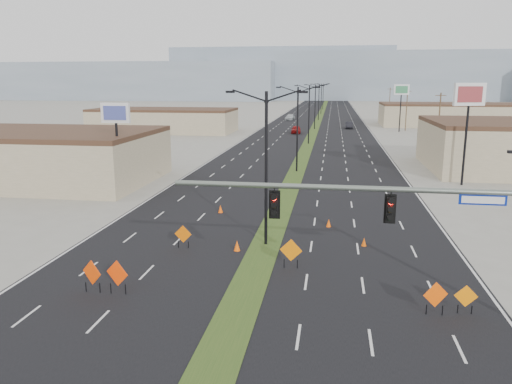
# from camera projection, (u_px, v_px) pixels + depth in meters

# --- Properties ---
(ground) EXTENTS (600.00, 600.00, 0.00)m
(ground) POSITION_uv_depth(u_px,v_px,m) (229.00, 332.00, 21.53)
(ground) COLOR gray
(ground) RESTS_ON ground
(road_surface) EXTENTS (25.00, 400.00, 0.02)m
(road_surface) POSITION_uv_depth(u_px,v_px,m) (315.00, 128.00, 118.04)
(road_surface) COLOR black
(road_surface) RESTS_ON ground
(median_strip) EXTENTS (2.00, 400.00, 0.04)m
(median_strip) POSITION_uv_depth(u_px,v_px,m) (315.00, 128.00, 118.04)
(median_strip) COLOR #264518
(median_strip) RESTS_ON ground
(building_sw_far) EXTENTS (30.00, 14.00, 4.50)m
(building_sw_far) POSITION_uv_depth(u_px,v_px,m) (164.00, 121.00, 107.83)
(building_sw_far) COLOR tan
(building_sw_far) RESTS_ON ground
(building_se_far) EXTENTS (44.00, 16.00, 5.00)m
(building_se_far) POSITION_uv_depth(u_px,v_px,m) (473.00, 116.00, 121.52)
(building_se_far) COLOR tan
(building_se_far) RESTS_ON ground
(mesa_west) EXTENTS (180.00, 50.00, 22.00)m
(mesa_west) POSITION_uv_depth(u_px,v_px,m) (131.00, 81.00, 307.19)
(mesa_west) COLOR gray
(mesa_west) RESTS_ON ground
(mesa_center) EXTENTS (220.00, 50.00, 28.00)m
(mesa_center) POSITION_uv_depth(u_px,v_px,m) (394.00, 76.00, 302.12)
(mesa_center) COLOR gray
(mesa_center) RESTS_ON ground
(mesa_backdrop) EXTENTS (140.00, 50.00, 32.00)m
(mesa_backdrop) POSITION_uv_depth(u_px,v_px,m) (283.00, 74.00, 331.37)
(mesa_backdrop) COLOR gray
(mesa_backdrop) RESTS_ON ground
(signal_mast) EXTENTS (16.30, 0.60, 8.00)m
(signal_mast) POSITION_uv_depth(u_px,v_px,m) (435.00, 221.00, 21.15)
(signal_mast) COLOR slate
(signal_mast) RESTS_ON ground
(streetlight_0) EXTENTS (5.15, 0.24, 10.02)m
(streetlight_0) POSITION_uv_depth(u_px,v_px,m) (266.00, 164.00, 31.94)
(streetlight_0) COLOR black
(streetlight_0) RESTS_ON ground
(streetlight_1) EXTENTS (5.15, 0.24, 10.02)m
(streetlight_1) POSITION_uv_depth(u_px,v_px,m) (297.00, 126.00, 58.97)
(streetlight_1) COLOR black
(streetlight_1) RESTS_ON ground
(streetlight_2) EXTENTS (5.15, 0.24, 10.02)m
(streetlight_2) POSITION_uv_depth(u_px,v_px,m) (309.00, 112.00, 85.99)
(streetlight_2) COLOR black
(streetlight_2) RESTS_ON ground
(streetlight_3) EXTENTS (5.15, 0.24, 10.02)m
(streetlight_3) POSITION_uv_depth(u_px,v_px,m) (315.00, 105.00, 113.01)
(streetlight_3) COLOR black
(streetlight_3) RESTS_ON ground
(streetlight_4) EXTENTS (5.15, 0.24, 10.02)m
(streetlight_4) POSITION_uv_depth(u_px,v_px,m) (319.00, 101.00, 140.04)
(streetlight_4) COLOR black
(streetlight_4) RESTS_ON ground
(streetlight_5) EXTENTS (5.15, 0.24, 10.02)m
(streetlight_5) POSITION_uv_depth(u_px,v_px,m) (321.00, 98.00, 167.06)
(streetlight_5) COLOR black
(streetlight_5) RESTS_ON ground
(streetlight_6) EXTENTS (5.15, 0.24, 10.02)m
(streetlight_6) POSITION_uv_depth(u_px,v_px,m) (323.00, 96.00, 194.08)
(streetlight_6) COLOR black
(streetlight_6) RESTS_ON ground
(utility_pole_1) EXTENTS (1.60, 0.20, 9.00)m
(utility_pole_1) POSITION_uv_depth(u_px,v_px,m) (439.00, 122.00, 75.46)
(utility_pole_1) COLOR #4C3823
(utility_pole_1) RESTS_ON ground
(utility_pole_2) EXTENTS (1.60, 0.20, 9.00)m
(utility_pole_2) POSITION_uv_depth(u_px,v_px,m) (406.00, 109.00, 109.24)
(utility_pole_2) COLOR #4C3823
(utility_pole_2) RESTS_ON ground
(utility_pole_3) EXTENTS (1.60, 0.20, 9.00)m
(utility_pole_3) POSITION_uv_depth(u_px,v_px,m) (389.00, 103.00, 143.02)
(utility_pole_3) COLOR #4C3823
(utility_pole_3) RESTS_ON ground
(car_left) EXTENTS (2.13, 4.85, 1.62)m
(car_left) POSITION_uv_depth(u_px,v_px,m) (296.00, 129.00, 104.66)
(car_left) COLOR maroon
(car_left) RESTS_ON ground
(car_mid) EXTENTS (1.68, 4.66, 1.53)m
(car_mid) POSITION_uv_depth(u_px,v_px,m) (349.00, 125.00, 115.48)
(car_mid) COLOR black
(car_mid) RESTS_ON ground
(car_far) EXTENTS (2.70, 5.70, 1.61)m
(car_far) POSITION_uv_depth(u_px,v_px,m) (290.00, 117.00, 141.07)
(car_far) COLOR #B0B6BA
(car_far) RESTS_ON ground
(construction_sign_0) EXTENTS (1.22, 0.54, 1.74)m
(construction_sign_0) POSITION_uv_depth(u_px,v_px,m) (92.00, 274.00, 25.35)
(construction_sign_0) COLOR #E43C04
(construction_sign_0) RESTS_ON ground
(construction_sign_1) EXTENTS (1.31, 0.45, 1.81)m
(construction_sign_1) POSITION_uv_depth(u_px,v_px,m) (117.00, 274.00, 25.14)
(construction_sign_1) COLOR #F63B05
(construction_sign_1) RESTS_ON ground
(construction_sign_2) EXTENTS (1.15, 0.11, 1.53)m
(construction_sign_2) POSITION_uv_depth(u_px,v_px,m) (183.00, 235.00, 32.20)
(construction_sign_2) COLOR #DA5C04
(construction_sign_2) RESTS_ON ground
(construction_sign_3) EXTENTS (1.31, 0.21, 1.76)m
(construction_sign_3) POSITION_uv_depth(u_px,v_px,m) (291.00, 251.00, 28.67)
(construction_sign_3) COLOR orange
(construction_sign_3) RESTS_ON ground
(construction_sign_4) EXTENTS (1.17, 0.43, 1.63)m
(construction_sign_4) POSITION_uv_depth(u_px,v_px,m) (436.00, 296.00, 22.87)
(construction_sign_4) COLOR #F55005
(construction_sign_4) RESTS_ON ground
(construction_sign_5) EXTENTS (1.07, 0.05, 1.42)m
(construction_sign_5) POSITION_uv_depth(u_px,v_px,m) (466.00, 297.00, 23.03)
(construction_sign_5) COLOR orange
(construction_sign_5) RESTS_ON ground
(cone_0) EXTENTS (0.48, 0.48, 0.69)m
(cone_0) POSITION_uv_depth(u_px,v_px,m) (237.00, 246.00, 31.78)
(cone_0) COLOR #FF5805
(cone_0) RESTS_ON ground
(cone_1) EXTENTS (0.37, 0.37, 0.61)m
(cone_1) POSITION_uv_depth(u_px,v_px,m) (329.00, 223.00, 37.05)
(cone_1) COLOR #FB5505
(cone_1) RESTS_ON ground
(cone_2) EXTENTS (0.38, 0.38, 0.57)m
(cone_2) POSITION_uv_depth(u_px,v_px,m) (364.00, 242.00, 32.71)
(cone_2) COLOR #DE4F04
(cone_2) RESTS_ON ground
(cone_3) EXTENTS (0.43, 0.43, 0.65)m
(cone_3) POSITION_uv_depth(u_px,v_px,m) (221.00, 209.00, 41.08)
(cone_3) COLOR #FF5205
(cone_3) RESTS_ON ground
(pole_sign_west) EXTENTS (2.83, 0.47, 8.65)m
(pole_sign_west) POSITION_uv_depth(u_px,v_px,m) (116.00, 120.00, 47.23)
(pole_sign_west) COLOR black
(pole_sign_west) RESTS_ON ground
(pole_sign_east_near) EXTENTS (3.34, 1.46, 10.48)m
(pole_sign_east_near) POSITION_uv_depth(u_px,v_px,m) (469.00, 102.00, 50.41)
(pole_sign_east_near) COLOR black
(pole_sign_east_near) RESTS_ON ground
(pole_sign_east_far) EXTENTS (3.30, 0.94, 10.08)m
(pole_sign_east_far) POSITION_uv_depth(u_px,v_px,m) (401.00, 93.00, 106.41)
(pole_sign_east_far) COLOR black
(pole_sign_east_far) RESTS_ON ground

